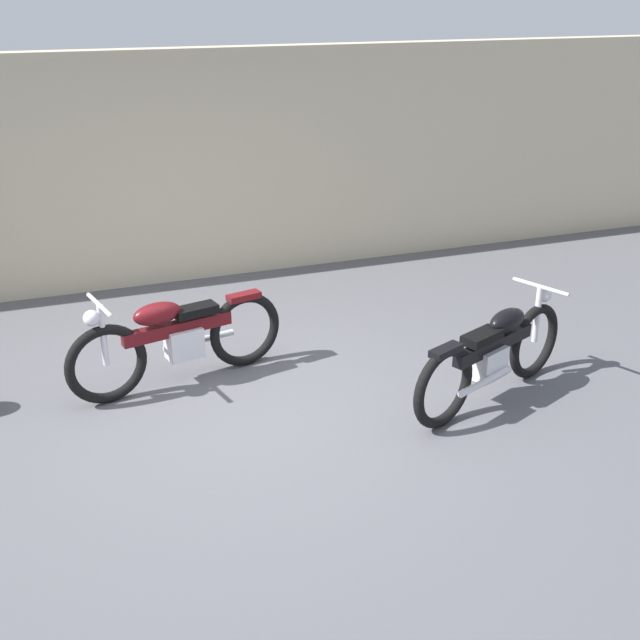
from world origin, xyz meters
TOP-DOWN VIEW (x-y plane):
  - ground_plane at (0.00, 0.00)m, footprint 40.00×40.00m
  - building_wall at (0.00, 3.46)m, footprint 18.00×0.30m
  - motorcycle_black at (2.03, -0.50)m, footprint 1.85×0.93m
  - motorcycle_maroon at (-0.41, 0.72)m, footprint 1.98×0.69m

SIDE VIEW (x-z plane):
  - ground_plane at x=0.00m, z-range 0.00..0.00m
  - motorcycle_black at x=2.03m, z-range -0.02..0.87m
  - motorcycle_maroon at x=-0.41m, z-range -0.02..0.89m
  - building_wall at x=0.00m, z-range 0.00..2.64m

